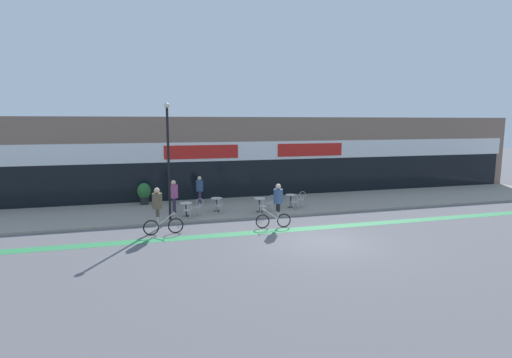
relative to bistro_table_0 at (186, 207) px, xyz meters
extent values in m
plane|color=#5B5B60|center=(5.13, -5.60, -0.62)|extent=(120.00, 120.00, 0.00)
cube|color=gray|center=(5.13, 1.65, -0.56)|extent=(40.00, 5.50, 0.12)
cube|color=#7F6656|center=(5.13, 6.40, 2.02)|extent=(40.00, 4.00, 5.29)
cube|color=black|center=(5.13, 4.43, 0.70)|extent=(38.80, 0.10, 2.40)
cube|color=white|center=(5.13, 4.45, 2.50)|extent=(39.20, 0.14, 1.20)
cube|color=red|center=(1.48, 4.38, 2.50)|extent=(4.62, 0.08, 0.84)
cube|color=red|center=(8.79, 4.38, 2.50)|extent=(4.62, 0.08, 0.84)
cube|color=#2D844C|center=(5.13, -3.58, -0.62)|extent=(36.00, 0.70, 0.01)
cylinder|color=black|center=(0.00, 0.00, -0.49)|extent=(0.36, 0.36, 0.02)
cylinder|color=black|center=(0.00, 0.00, -0.16)|extent=(0.07, 0.07, 0.68)
cylinder|color=silver|center=(0.00, 0.00, 0.19)|extent=(0.65, 0.65, 0.02)
cylinder|color=black|center=(1.72, 0.70, -0.49)|extent=(0.34, 0.34, 0.02)
cylinder|color=black|center=(1.72, 0.70, -0.14)|extent=(0.07, 0.07, 0.72)
cylinder|color=silver|center=(1.72, 0.70, 0.23)|extent=(0.62, 0.62, 0.02)
cylinder|color=black|center=(3.95, -0.08, -0.49)|extent=(0.35, 0.35, 0.02)
cylinder|color=black|center=(3.95, -0.08, -0.13)|extent=(0.07, 0.07, 0.73)
cylinder|color=silver|center=(3.95, -0.08, 0.25)|extent=(0.64, 0.64, 0.02)
cylinder|color=black|center=(5.99, 0.53, -0.49)|extent=(0.33, 0.33, 0.02)
cylinder|color=black|center=(5.99, 0.53, -0.14)|extent=(0.07, 0.07, 0.72)
cylinder|color=silver|center=(5.99, 0.53, 0.24)|extent=(0.60, 0.60, 0.02)
cylinder|color=#B7B2AD|center=(0.00, -0.55, -0.06)|extent=(0.45, 0.45, 0.03)
cylinder|color=#B7B2AD|center=(-0.16, -0.43, -0.29)|extent=(0.03, 0.03, 0.42)
cylinder|color=#B7B2AD|center=(0.12, -0.39, -0.29)|extent=(0.03, 0.03, 0.42)
cylinder|color=#B7B2AD|center=(-0.12, -0.71, -0.29)|extent=(0.03, 0.03, 0.42)
cylinder|color=#B7B2AD|center=(0.16, -0.67, -0.29)|extent=(0.03, 0.03, 0.42)
torus|color=#B7B2AD|center=(0.02, -0.72, 0.20)|extent=(0.09, 0.41, 0.41)
cylinder|color=#B7B2AD|center=(-0.14, -0.74, 0.06)|extent=(0.03, 0.03, 0.23)
cylinder|color=#B7B2AD|center=(0.19, -0.69, 0.06)|extent=(0.03, 0.03, 0.23)
cylinder|color=#B7B2AD|center=(0.55, 0.00, -0.06)|extent=(0.43, 0.43, 0.03)
cylinder|color=#B7B2AD|center=(0.40, -0.13, -0.29)|extent=(0.03, 0.03, 0.42)
cylinder|color=#B7B2AD|center=(0.42, 0.15, -0.29)|extent=(0.03, 0.03, 0.42)
cylinder|color=#B7B2AD|center=(0.68, -0.15, -0.29)|extent=(0.03, 0.03, 0.42)
cylinder|color=#B7B2AD|center=(0.70, 0.13, -0.29)|extent=(0.03, 0.03, 0.42)
torus|color=#B7B2AD|center=(0.72, -0.02, 0.20)|extent=(0.41, 0.07, 0.41)
cylinder|color=#B7B2AD|center=(0.70, -0.19, 0.06)|extent=(0.03, 0.03, 0.23)
cylinder|color=#B7B2AD|center=(0.73, 0.15, 0.06)|extent=(0.03, 0.03, 0.23)
cylinder|color=#B7B2AD|center=(1.72, 0.15, -0.06)|extent=(0.42, 0.42, 0.03)
cylinder|color=#B7B2AD|center=(1.58, 0.28, -0.29)|extent=(0.03, 0.03, 0.42)
cylinder|color=#B7B2AD|center=(1.85, 0.29, -0.29)|extent=(0.03, 0.03, 0.42)
cylinder|color=#B7B2AD|center=(1.59, 0.00, -0.29)|extent=(0.03, 0.03, 0.42)
cylinder|color=#B7B2AD|center=(1.87, 0.01, -0.29)|extent=(0.03, 0.03, 0.42)
torus|color=#B7B2AD|center=(1.73, -0.02, 0.20)|extent=(0.05, 0.41, 0.41)
cylinder|color=#B7B2AD|center=(1.56, -0.03, 0.06)|extent=(0.03, 0.03, 0.23)
cylinder|color=#B7B2AD|center=(1.90, -0.01, 0.06)|extent=(0.03, 0.03, 0.23)
cylinder|color=#B7B2AD|center=(3.95, -0.63, -0.06)|extent=(0.40, 0.40, 0.03)
cylinder|color=#B7B2AD|center=(3.81, -0.49, -0.29)|extent=(0.03, 0.03, 0.42)
cylinder|color=#B7B2AD|center=(4.09, -0.49, -0.29)|extent=(0.03, 0.03, 0.42)
cylinder|color=#B7B2AD|center=(3.81, -0.77, -0.29)|extent=(0.03, 0.03, 0.42)
cylinder|color=#B7B2AD|center=(4.09, -0.77, -0.29)|extent=(0.03, 0.03, 0.42)
torus|color=#B7B2AD|center=(3.95, -0.80, 0.20)|extent=(0.03, 0.41, 0.41)
cylinder|color=#B7B2AD|center=(3.78, -0.80, 0.06)|extent=(0.03, 0.03, 0.23)
cylinder|color=#B7B2AD|center=(4.12, -0.79, 0.06)|extent=(0.03, 0.03, 0.23)
cylinder|color=#B7B2AD|center=(4.50, -0.08, -0.06)|extent=(0.44, 0.44, 0.03)
cylinder|color=#B7B2AD|center=(4.35, -0.20, -0.29)|extent=(0.03, 0.03, 0.42)
cylinder|color=#B7B2AD|center=(4.37, 0.08, -0.29)|extent=(0.03, 0.03, 0.42)
cylinder|color=#B7B2AD|center=(4.63, -0.23, -0.29)|extent=(0.03, 0.03, 0.42)
cylinder|color=#B7B2AD|center=(4.65, 0.05, -0.29)|extent=(0.03, 0.03, 0.42)
torus|color=#B7B2AD|center=(4.67, -0.09, 0.20)|extent=(0.41, 0.07, 0.41)
cylinder|color=#B7B2AD|center=(4.65, -0.26, 0.06)|extent=(0.03, 0.03, 0.23)
cylinder|color=#B7B2AD|center=(4.68, 0.08, 0.06)|extent=(0.03, 0.03, 0.23)
cylinder|color=#B7B2AD|center=(5.99, -0.02, -0.06)|extent=(0.44, 0.44, 0.03)
cylinder|color=#B7B2AD|center=(5.84, 0.10, -0.29)|extent=(0.03, 0.03, 0.42)
cylinder|color=#B7B2AD|center=(6.11, 0.14, -0.29)|extent=(0.03, 0.03, 0.42)
cylinder|color=#B7B2AD|center=(5.87, -0.17, -0.29)|extent=(0.03, 0.03, 0.42)
cylinder|color=#B7B2AD|center=(6.14, -0.14, -0.29)|extent=(0.03, 0.03, 0.42)
torus|color=#B7B2AD|center=(6.01, -0.19, 0.20)|extent=(0.07, 0.41, 0.41)
cylinder|color=#B7B2AD|center=(5.84, -0.21, 0.06)|extent=(0.03, 0.03, 0.23)
cylinder|color=#B7B2AD|center=(6.18, -0.17, 0.06)|extent=(0.03, 0.03, 0.23)
cylinder|color=#B7B2AD|center=(6.54, 0.53, -0.06)|extent=(0.43, 0.43, 0.03)
cylinder|color=#B7B2AD|center=(6.39, 0.40, -0.29)|extent=(0.03, 0.03, 0.42)
cylinder|color=#B7B2AD|center=(6.41, 0.68, -0.29)|extent=(0.03, 0.03, 0.42)
cylinder|color=#B7B2AD|center=(6.67, 0.38, -0.29)|extent=(0.03, 0.03, 0.42)
cylinder|color=#B7B2AD|center=(6.69, 0.66, -0.29)|extent=(0.03, 0.03, 0.42)
torus|color=#B7B2AD|center=(6.71, 0.52, 0.20)|extent=(0.41, 0.06, 0.41)
cylinder|color=#B7B2AD|center=(6.70, 0.35, 0.06)|extent=(0.03, 0.03, 0.23)
cylinder|color=#B7B2AD|center=(6.72, 0.69, 0.06)|extent=(0.03, 0.03, 0.23)
cylinder|color=#232326|center=(-2.08, 3.70, -0.26)|extent=(0.49, 0.49, 0.47)
ellipsoid|color=#28662D|center=(-2.08, 3.70, 0.31)|extent=(0.79, 0.79, 0.95)
cylinder|color=black|center=(-0.84, -0.55, 2.28)|extent=(0.12, 0.12, 5.57)
sphere|color=beige|center=(-0.84, -0.55, 5.15)|extent=(0.26, 0.26, 0.26)
torus|color=black|center=(-0.74, -2.69, -0.27)|extent=(0.70, 0.10, 0.69)
torus|color=black|center=(-1.81, -2.76, -0.27)|extent=(0.70, 0.10, 0.69)
cylinder|color=silver|center=(-1.22, -2.72, 0.02)|extent=(0.83, 0.09, 0.63)
cylinder|color=silver|center=(-1.51, -2.74, -0.03)|extent=(0.04, 0.04, 0.49)
cylinder|color=silver|center=(-0.79, -2.70, 0.32)|extent=(0.06, 0.48, 0.03)
cylinder|color=#4C3D2D|center=(-1.52, -2.65, 0.40)|extent=(0.16, 0.16, 0.37)
cylinder|color=#4C3D2D|center=(-1.51, -2.82, 0.40)|extent=(0.16, 0.16, 0.37)
cylinder|color=brown|center=(-1.51, -2.74, 0.92)|extent=(0.46, 0.46, 0.67)
sphere|color=beige|center=(-1.51, -2.74, 1.38)|extent=(0.25, 0.25, 0.25)
torus|color=black|center=(3.27, -2.95, -0.29)|extent=(0.67, 0.11, 0.67)
torus|color=black|center=(4.30, -3.05, -0.29)|extent=(0.67, 0.11, 0.67)
cylinder|color=silver|center=(3.74, -2.99, 0.00)|extent=(0.80, 0.12, 0.60)
cylinder|color=silver|center=(4.01, -3.02, -0.05)|extent=(0.04, 0.04, 0.47)
cylinder|color=silver|center=(3.32, -2.96, 0.28)|extent=(0.07, 0.48, 0.03)
cylinder|color=black|center=(4.01, -3.10, 0.37)|extent=(0.17, 0.17, 0.37)
cylinder|color=black|center=(4.02, -2.94, 0.37)|extent=(0.17, 0.17, 0.37)
cylinder|color=#334C70|center=(4.01, -3.02, 0.89)|extent=(0.48, 0.48, 0.68)
sphere|color=beige|center=(4.01, -3.02, 1.36)|extent=(0.25, 0.25, 0.25)
cylinder|color=#382D47|center=(-0.56, 0.94, -0.10)|extent=(0.19, 0.19, 0.81)
cylinder|color=#382D47|center=(-0.52, 1.11, -0.10)|extent=(0.19, 0.19, 0.81)
cylinder|color=#A84C7F|center=(-0.54, 1.03, 0.66)|extent=(0.54, 0.54, 0.70)
sphere|color=beige|center=(-0.54, 1.03, 1.14)|extent=(0.26, 0.26, 0.26)
cylinder|color=#382D47|center=(1.12, 3.15, -0.12)|extent=(0.16, 0.16, 0.75)
cylinder|color=#382D47|center=(1.13, 2.99, -0.12)|extent=(0.16, 0.16, 0.75)
cylinder|color=#334C70|center=(1.13, 3.07, 0.58)|extent=(0.45, 0.45, 0.65)
sphere|color=beige|center=(1.13, 3.07, 1.02)|extent=(0.24, 0.24, 0.24)
camera|label=1|loc=(-1.96, -20.50, 4.36)|focal=28.00mm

